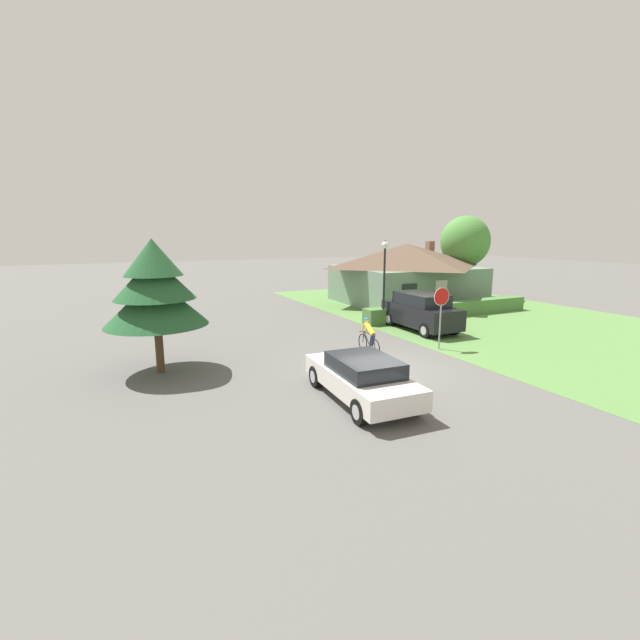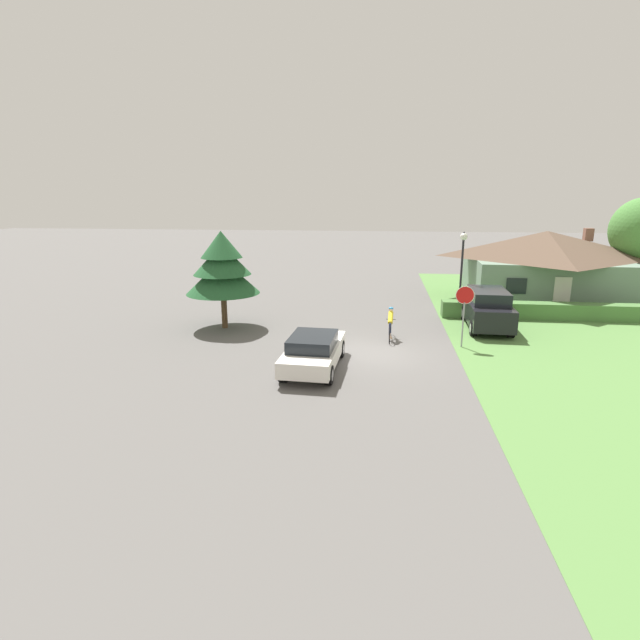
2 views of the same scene
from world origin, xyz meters
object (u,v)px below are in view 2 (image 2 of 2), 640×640
Objects in this scene: sedan_left_lane at (313,351)px; conifer_tall_near at (222,267)px; stop_sign at (464,304)px; street_lamp at (462,256)px; cyclist at (390,324)px; parked_suv_right at (487,309)px; cottage_house at (544,264)px.

sedan_left_lane is 7.89m from conifer_tall_near.
stop_sign reaches higher than sedan_left_lane.
street_lamp reaches higher than sedan_left_lane.
parked_suv_right is at bearing -58.08° from cyclist.
parked_suv_right is (4.81, 2.63, 0.25)m from cyclist.
parked_suv_right is 1.00× the size of street_lamp.
stop_sign is 0.56× the size of conifer_tall_near.
parked_suv_right is 0.97× the size of conifer_tall_near.
stop_sign is at bearing -96.89° from street_lamp.
cyclist is 5.49m from parked_suv_right.
conifer_tall_near is (-8.17, 1.17, 2.33)m from cyclist.
conifer_tall_near is at bearing -6.38° from stop_sign.
cottage_house reaches higher than cyclist.
conifer_tall_near is (-12.98, -1.46, 2.09)m from parked_suv_right.
sedan_left_lane is 1.00× the size of street_lamp.
conifer_tall_near is (-17.96, -9.41, 0.85)m from cottage_house.
street_lamp is at bearing 32.24° from parked_suv_right.
stop_sign is 11.48m from conifer_tall_near.
cottage_house is 20.29m from conifer_tall_near.
sedan_left_lane is 2.55× the size of cyclist.
parked_suv_right is at bearing -59.52° from street_lamp.
conifer_tall_near is (-11.89, -3.30, -0.28)m from street_lamp.
cottage_house reaches higher than stop_sign.
conifer_tall_near is (-5.18, 5.47, 2.35)m from sedan_left_lane.
cyclist is at bearing -131.03° from cottage_house.
street_lamp is (-6.07, -6.11, 1.12)m from cottage_house.
stop_sign is (-1.72, -3.42, 0.97)m from parked_suv_right.
parked_suv_right is 13.22m from conifer_tall_near.
street_lamp is (0.64, 5.26, 1.39)m from stop_sign.
conifer_tall_near reaches higher than cyclist.
parked_suv_right is at bearing -45.09° from sedan_left_lane.
sedan_left_lane is at bearing 33.55° from stop_sign.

